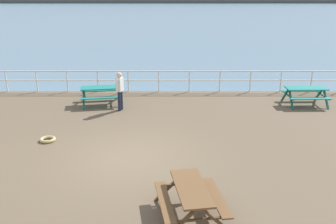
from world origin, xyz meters
The scene contains 9 objects.
ground_plane centered at (0.00, 0.00, -0.10)m, with size 30.00×24.00×0.20m, color brown.
sea_band centered at (0.00, 52.75, 0.00)m, with size 142.00×90.00×0.01m, color slate.
distant_shoreline centered at (0.00, 95.75, 0.00)m, with size 142.00×6.00×1.80m, color #4C4C47.
seaward_railing centered at (0.00, 7.75, 0.73)m, with size 23.07×0.07×1.08m.
picnic_table_near_left centered at (-1.79, 5.74, 0.58)m, with size 2.03×1.80×0.80m.
picnic_table_near_right centered at (7.43, 5.63, 0.58)m, with size 1.83×1.58×0.80m.
picnic_table_mid_centre centered at (1.77, -3.14, 0.58)m, with size 1.78×2.01×0.80m.
visitor centered at (-0.82, 4.81, 0.95)m, with size 0.32×0.51×1.66m.
rope_coil centered at (-2.97, 1.38, 0.06)m, with size 0.55×0.55×0.11m, color tan.
Camera 1 is at (1.23, -10.97, 5.26)m, focal length 41.03 mm.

